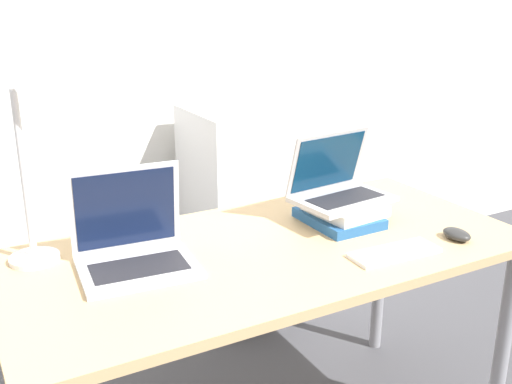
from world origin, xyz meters
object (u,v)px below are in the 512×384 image
at_px(mouse, 457,234).
at_px(mini_fridge, 245,213).
at_px(laptop_left, 134,247).
at_px(wireless_keyboard, 394,253).
at_px(desk_lamp, 43,96).
at_px(book_stack, 342,213).
at_px(laptop_on_books, 338,186).

distance_m(mouse, mini_fridge, 1.16).
xyz_separation_m(laptop_left, wireless_keyboard, (0.69, -0.30, -0.05)).
bearing_deg(mouse, desk_lamp, 158.63).
bearing_deg(mouse, laptop_left, 162.02).
xyz_separation_m(book_stack, mini_fridge, (0.07, 0.83, -0.29)).
relative_size(book_stack, mini_fridge, 0.26).
bearing_deg(mini_fridge, wireless_keyboard, -94.78).
bearing_deg(book_stack, mini_fridge, 84.91).
height_order(wireless_keyboard, desk_lamp, desk_lamp).
relative_size(wireless_keyboard, mini_fridge, 0.28).
xyz_separation_m(book_stack, mouse, (0.23, -0.29, -0.02)).
xyz_separation_m(book_stack, laptop_on_books, (0.00, 0.04, 0.08)).
distance_m(desk_lamp, mini_fridge, 1.38).
bearing_deg(book_stack, desk_lamp, 170.64).
relative_size(book_stack, laptop_on_books, 0.78).
bearing_deg(wireless_keyboard, laptop_on_books, 85.70).
relative_size(laptop_left, book_stack, 1.29).
distance_m(laptop_left, mini_fridge, 1.17).
distance_m(laptop_left, wireless_keyboard, 0.75).
height_order(book_stack, mini_fridge, mini_fridge).
relative_size(laptop_on_books, wireless_keyboard, 1.20).
height_order(wireless_keyboard, mini_fridge, mini_fridge).
xyz_separation_m(book_stack, wireless_keyboard, (-0.02, -0.28, -0.03)).
bearing_deg(mouse, laptop_on_books, 124.43).
height_order(laptop_left, mini_fridge, laptop_left).
bearing_deg(book_stack, laptop_on_books, 82.20).
height_order(mouse, desk_lamp, desk_lamp).
distance_m(book_stack, wireless_keyboard, 0.29).
xyz_separation_m(laptop_on_books, wireless_keyboard, (-0.02, -0.32, -0.11)).
xyz_separation_m(wireless_keyboard, desk_lamp, (-0.86, 0.43, 0.46)).
relative_size(laptop_left, wireless_keyboard, 1.20).
bearing_deg(wireless_keyboard, mini_fridge, 85.22).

